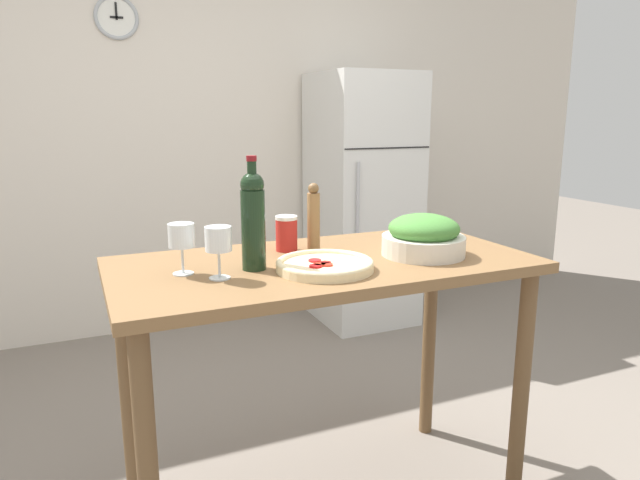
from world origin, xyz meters
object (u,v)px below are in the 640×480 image
(refrigerator, at_px, (362,200))
(salad_bowl, at_px, (424,237))
(salt_canister, at_px, (287,233))
(cast_iron_skillet, at_px, (419,229))
(pepper_mill, at_px, (314,218))
(wine_glass_far, at_px, (181,238))
(homemade_pizza, at_px, (325,265))
(wine_glass_near, at_px, (218,242))
(wine_bottle, at_px, (253,218))

(refrigerator, xyz_separation_m, salad_bowl, (-0.71, -1.79, 0.16))
(salad_bowl, bearing_deg, refrigerator, 68.32)
(salt_canister, bearing_deg, cast_iron_skillet, 3.22)
(pepper_mill, xyz_separation_m, salt_canister, (-0.09, 0.02, -0.05))
(wine_glass_far, xyz_separation_m, homemade_pizza, (0.41, -0.13, -0.09))
(salad_bowl, distance_m, cast_iron_skillet, 0.33)
(homemade_pizza, bearing_deg, pepper_mill, 74.01)
(salad_bowl, bearing_deg, homemade_pizza, -173.97)
(wine_glass_near, height_order, cast_iron_skillet, wine_glass_near)
(wine_glass_far, bearing_deg, wine_glass_near, -45.53)
(pepper_mill, height_order, salt_canister, pepper_mill)
(wine_glass_far, bearing_deg, cast_iron_skillet, 11.22)
(wine_glass_near, distance_m, homemade_pizza, 0.33)
(pepper_mill, height_order, cast_iron_skillet, pepper_mill)
(pepper_mill, bearing_deg, refrigerator, 56.88)
(wine_glass_far, bearing_deg, homemade_pizza, -17.75)
(wine_glass_near, height_order, homemade_pizza, wine_glass_near)
(wine_bottle, height_order, wine_glass_near, wine_bottle)
(wine_glass_near, relative_size, cast_iron_skillet, 0.46)
(refrigerator, distance_m, wine_glass_near, 2.30)
(pepper_mill, bearing_deg, salad_bowl, -36.38)
(pepper_mill, distance_m, salad_bowl, 0.39)
(wine_bottle, distance_m, cast_iron_skillet, 0.79)
(refrigerator, relative_size, cast_iron_skillet, 4.95)
(wine_bottle, relative_size, cast_iron_skillet, 1.04)
(wine_bottle, height_order, cast_iron_skillet, wine_bottle)
(salt_canister, bearing_deg, refrigerator, 54.16)
(refrigerator, bearing_deg, homemade_pizza, -120.92)
(refrigerator, xyz_separation_m, wine_glass_near, (-1.42, -1.80, 0.21))
(salad_bowl, bearing_deg, cast_iron_skillet, 59.19)
(wine_glass_near, distance_m, salad_bowl, 0.71)
(homemade_pizza, bearing_deg, wine_glass_near, 172.86)
(refrigerator, relative_size, wine_glass_far, 10.69)
(salt_canister, bearing_deg, wine_bottle, -133.15)
(refrigerator, bearing_deg, pepper_mill, -123.12)
(salad_bowl, height_order, homemade_pizza, salad_bowl)
(homemade_pizza, xyz_separation_m, cast_iron_skillet, (0.55, 0.32, 0.01))
(salt_canister, bearing_deg, wine_glass_far, -157.92)
(refrigerator, xyz_separation_m, pepper_mill, (-1.02, -1.57, 0.21))
(wine_glass_far, height_order, pepper_mill, pepper_mill)
(wine_glass_far, bearing_deg, salt_canister, 22.08)
(wine_bottle, distance_m, pepper_mill, 0.32)
(wine_glass_near, xyz_separation_m, salt_canister, (0.30, 0.25, -0.05))
(salad_bowl, bearing_deg, pepper_mill, 143.62)
(pepper_mill, distance_m, salt_canister, 0.11)
(wine_bottle, height_order, salt_canister, wine_bottle)
(wine_glass_far, distance_m, cast_iron_skillet, 0.98)
(wine_glass_near, bearing_deg, pepper_mill, 29.98)
(homemade_pizza, height_order, cast_iron_skillet, cast_iron_skillet)
(wine_glass_far, distance_m, salad_bowl, 0.80)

